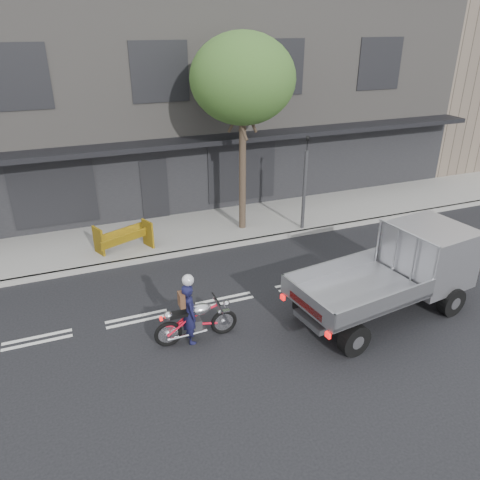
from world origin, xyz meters
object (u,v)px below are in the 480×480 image
at_px(flatbed_ute, 416,261).
at_px(rider, 190,313).
at_px(traffic_light_pole, 304,188).
at_px(street_tree, 243,80).
at_px(construction_barrier, 125,240).
at_px(motorcycle, 196,320).

bearing_deg(flatbed_ute, rider, 166.52).
distance_m(traffic_light_pole, rider, 7.34).
relative_size(street_tree, traffic_light_pole, 1.93).
height_order(traffic_light_pole, construction_barrier, traffic_light_pole).
xyz_separation_m(street_tree, motorcycle, (-3.40, -5.56, -4.74)).
relative_size(street_tree, rider, 4.37).
relative_size(traffic_light_pole, rider, 2.27).
xyz_separation_m(motorcycle, rider, (-0.15, 0.00, 0.23)).
height_order(street_tree, motorcycle, street_tree).
xyz_separation_m(traffic_light_pole, flatbed_ute, (0.43, -5.32, -0.36)).
distance_m(street_tree, flatbed_ute, 7.73).
xyz_separation_m(street_tree, traffic_light_pole, (2.00, -0.85, -3.63)).
height_order(traffic_light_pole, motorcycle, traffic_light_pole).
bearing_deg(street_tree, flatbed_ute, -68.49).
bearing_deg(rider, construction_barrier, 9.21).
relative_size(street_tree, motorcycle, 3.30).
xyz_separation_m(motorcycle, construction_barrier, (-0.89, 4.99, 0.09)).
xyz_separation_m(rider, flatbed_ute, (5.98, -0.60, 0.52)).
bearing_deg(motorcycle, traffic_light_pole, 41.95).
distance_m(rider, flatbed_ute, 6.03).
bearing_deg(rider, street_tree, -31.71).
xyz_separation_m(traffic_light_pole, motorcycle, (-5.40, -4.71, -1.11)).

